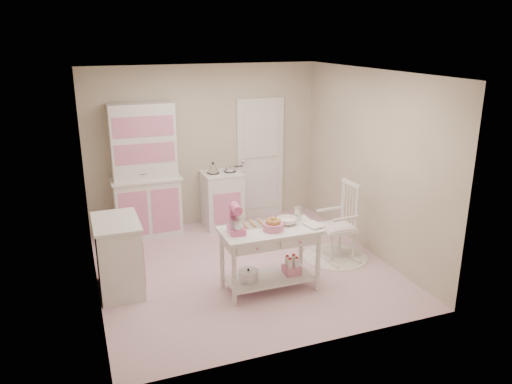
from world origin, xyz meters
TOP-DOWN VIEW (x-y plane):
  - room_shell at (0.00, 0.00)m, footprint 3.84×3.84m
  - door at (0.95, 1.87)m, footprint 0.82×0.05m
  - hutch at (-1.02, 1.66)m, footprint 1.06×0.50m
  - stove at (0.18, 1.61)m, footprint 0.62×0.57m
  - base_cabinet at (-1.63, -0.02)m, footprint 0.54×0.84m
  - lace_rug at (1.33, -0.13)m, footprint 0.92×0.92m
  - rocking_chair at (1.33, -0.13)m, footprint 0.52×0.75m
  - work_table at (0.11, -0.64)m, footprint 1.20×0.60m
  - stand_mixer at (-0.31, -0.62)m, footprint 0.22×0.29m
  - cookie_tray at (-0.04, -0.46)m, footprint 0.34×0.24m
  - bread_basket at (0.13, -0.69)m, footprint 0.25×0.25m
  - mixing_bowl at (0.37, -0.56)m, footprint 0.25×0.25m
  - metal_pitcher at (0.55, -0.48)m, footprint 0.10×0.10m
  - recipe_book at (0.56, -0.76)m, footprint 0.22×0.27m

SIDE VIEW (x-z plane):
  - lace_rug at x=1.33m, z-range 0.00..0.01m
  - work_table at x=0.11m, z-range 0.00..0.80m
  - stove at x=0.18m, z-range 0.00..0.92m
  - base_cabinet at x=-1.63m, z-range 0.00..0.92m
  - rocking_chair at x=1.33m, z-range 0.00..1.10m
  - cookie_tray at x=-0.04m, z-range 0.80..0.82m
  - recipe_book at x=0.56m, z-range 0.80..0.82m
  - mixing_bowl at x=0.37m, z-range 0.80..0.88m
  - bread_basket at x=0.13m, z-range 0.80..0.89m
  - metal_pitcher at x=0.55m, z-range 0.80..0.97m
  - stand_mixer at x=-0.31m, z-range 0.80..1.14m
  - door at x=0.95m, z-range 0.00..2.04m
  - hutch at x=-1.02m, z-range 0.00..2.08m
  - room_shell at x=0.00m, z-range 0.34..2.96m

